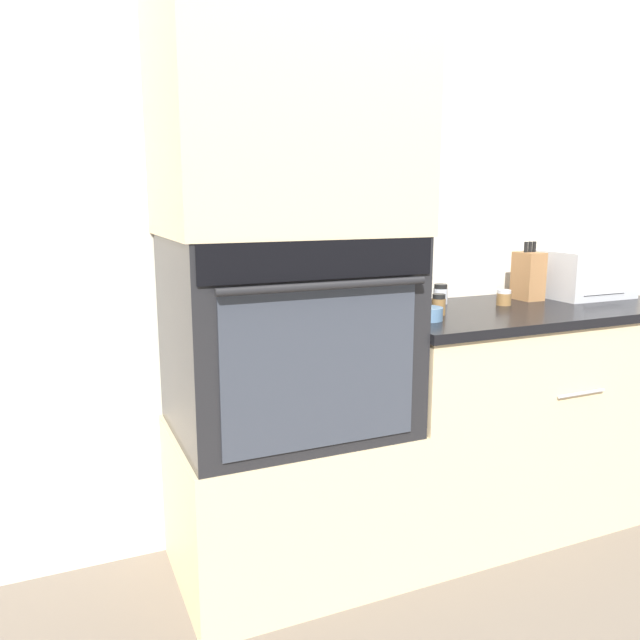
{
  "coord_description": "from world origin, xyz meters",
  "views": [
    {
      "loc": [
        -1.13,
        -1.65,
        1.34
      ],
      "look_at": [
        -0.31,
        0.21,
        0.94
      ],
      "focal_mm": 35.0,
      "sensor_mm": 36.0,
      "label": 1
    }
  ],
  "objects_px": {
    "condiment_jar_mid": "(439,305)",
    "condiment_jar_far": "(440,294)",
    "wall_oven": "(287,334)",
    "knife_block": "(528,276)",
    "bowl": "(427,314)",
    "microwave": "(582,274)",
    "condiment_jar_near": "(504,298)"
  },
  "relations": [
    {
      "from": "knife_block",
      "to": "condiment_jar_mid",
      "type": "distance_m",
      "value": 0.58
    },
    {
      "from": "wall_oven",
      "to": "knife_block",
      "type": "xyz_separation_m",
      "value": [
        1.16,
        0.13,
        0.13
      ]
    },
    {
      "from": "bowl",
      "to": "condiment_jar_near",
      "type": "height_order",
      "value": "condiment_jar_near"
    },
    {
      "from": "bowl",
      "to": "microwave",
      "type": "bearing_deg",
      "value": 11.34
    },
    {
      "from": "condiment_jar_near",
      "to": "knife_block",
      "type": "bearing_deg",
      "value": 21.33
    },
    {
      "from": "microwave",
      "to": "condiment_jar_near",
      "type": "xyz_separation_m",
      "value": [
        -0.47,
        -0.04,
        -0.07
      ]
    },
    {
      "from": "microwave",
      "to": "condiment_jar_near",
      "type": "height_order",
      "value": "microwave"
    },
    {
      "from": "wall_oven",
      "to": "condiment_jar_mid",
      "type": "height_order",
      "value": "wall_oven"
    },
    {
      "from": "condiment_jar_near",
      "to": "condiment_jar_far",
      "type": "height_order",
      "value": "condiment_jar_far"
    },
    {
      "from": "microwave",
      "to": "knife_block",
      "type": "height_order",
      "value": "knife_block"
    },
    {
      "from": "knife_block",
      "to": "condiment_jar_far",
      "type": "relative_size",
      "value": 3.06
    },
    {
      "from": "condiment_jar_near",
      "to": "condiment_jar_far",
      "type": "distance_m",
      "value": 0.26
    },
    {
      "from": "bowl",
      "to": "condiment_jar_mid",
      "type": "distance_m",
      "value": 0.12
    },
    {
      "from": "condiment_jar_far",
      "to": "bowl",
      "type": "bearing_deg",
      "value": -131.95
    },
    {
      "from": "wall_oven",
      "to": "microwave",
      "type": "bearing_deg",
      "value": 4.13
    },
    {
      "from": "wall_oven",
      "to": "condiment_jar_near",
      "type": "bearing_deg",
      "value": 3.51
    },
    {
      "from": "microwave",
      "to": "condiment_jar_mid",
      "type": "xyz_separation_m",
      "value": [
        -0.84,
        -0.12,
        -0.06
      ]
    },
    {
      "from": "microwave",
      "to": "condiment_jar_mid",
      "type": "relative_size",
      "value": 4.67
    },
    {
      "from": "bowl",
      "to": "condiment_jar_far",
      "type": "xyz_separation_m",
      "value": [
        0.25,
        0.28,
        0.02
      ]
    },
    {
      "from": "microwave",
      "to": "condiment_jar_mid",
      "type": "height_order",
      "value": "microwave"
    },
    {
      "from": "condiment_jar_mid",
      "to": "condiment_jar_far",
      "type": "bearing_deg",
      "value": 54.07
    },
    {
      "from": "bowl",
      "to": "wall_oven",
      "type": "bearing_deg",
      "value": 170.61
    },
    {
      "from": "wall_oven",
      "to": "condiment_jar_far",
      "type": "relative_size",
      "value": 9.39
    },
    {
      "from": "wall_oven",
      "to": "knife_block",
      "type": "bearing_deg",
      "value": 6.52
    },
    {
      "from": "wall_oven",
      "to": "knife_block",
      "type": "distance_m",
      "value": 1.17
    },
    {
      "from": "knife_block",
      "to": "condiment_jar_far",
      "type": "distance_m",
      "value": 0.41
    },
    {
      "from": "knife_block",
      "to": "condiment_jar_near",
      "type": "relative_size",
      "value": 3.96
    },
    {
      "from": "condiment_jar_far",
      "to": "microwave",
      "type": "bearing_deg",
      "value": -7.35
    },
    {
      "from": "wall_oven",
      "to": "condiment_jar_far",
      "type": "height_order",
      "value": "wall_oven"
    },
    {
      "from": "wall_oven",
      "to": "condiment_jar_mid",
      "type": "bearing_deg",
      "value": -1.47
    },
    {
      "from": "microwave",
      "to": "condiment_jar_far",
      "type": "relative_size",
      "value": 4.52
    },
    {
      "from": "microwave",
      "to": "condiment_jar_mid",
      "type": "bearing_deg",
      "value": -171.89
    }
  ]
}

